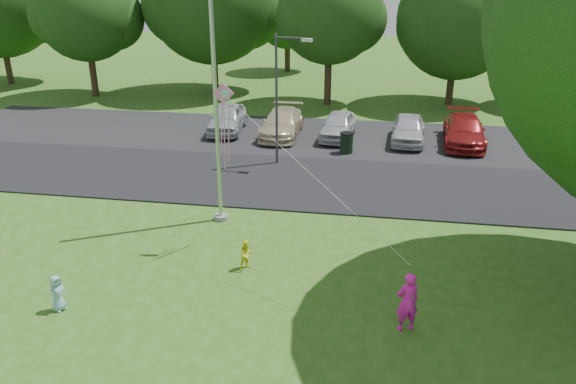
% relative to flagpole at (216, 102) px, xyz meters
% --- Properties ---
extents(ground, '(120.00, 120.00, 0.00)m').
position_rel_flagpole_xyz_m(ground, '(3.50, -5.00, -4.17)').
color(ground, '#2C5B18').
rests_on(ground, ground).
extents(park_road, '(60.00, 6.00, 0.06)m').
position_rel_flagpole_xyz_m(park_road, '(3.50, 4.00, -4.14)').
color(park_road, black).
rests_on(park_road, ground).
extents(parking_strip, '(42.00, 7.00, 0.06)m').
position_rel_flagpole_xyz_m(parking_strip, '(3.50, 10.50, -4.14)').
color(parking_strip, black).
rests_on(parking_strip, ground).
extents(flagpole, '(0.50, 0.50, 10.00)m').
position_rel_flagpole_xyz_m(flagpole, '(0.00, 0.00, 0.00)').
color(flagpole, '#B7BABF').
rests_on(flagpole, ground).
extents(street_lamp, '(1.58, 0.37, 5.63)m').
position_rel_flagpole_xyz_m(street_lamp, '(1.08, 6.05, -0.78)').
color(street_lamp, '#3F3F44').
rests_on(street_lamp, ground).
extents(trash_can, '(0.65, 0.65, 1.02)m').
position_rel_flagpole_xyz_m(trash_can, '(3.80, 8.00, -3.65)').
color(trash_can, black).
rests_on(trash_can, ground).
extents(tree_row, '(64.35, 11.94, 10.88)m').
position_rel_flagpole_xyz_m(tree_row, '(5.09, 19.23, 1.55)').
color(tree_row, '#332316').
rests_on(tree_row, ground).
extents(horizon_trees, '(77.46, 7.20, 7.02)m').
position_rel_flagpole_xyz_m(horizon_trees, '(7.56, 28.88, 0.14)').
color(horizon_trees, '#332316').
rests_on(horizon_trees, ground).
extents(parked_cars, '(14.10, 4.81, 1.41)m').
position_rel_flagpole_xyz_m(parked_cars, '(3.50, 10.37, -3.43)').
color(parked_cars, '#B2B7BF').
rests_on(parked_cars, ground).
extents(woman, '(0.67, 0.56, 1.57)m').
position_rel_flagpole_xyz_m(woman, '(6.16, -5.43, -3.38)').
color(woman, '#F020B1').
rests_on(woman, ground).
extents(child_yellow, '(0.56, 0.56, 0.92)m').
position_rel_flagpole_xyz_m(child_yellow, '(1.67, -3.18, -3.71)').
color(child_yellow, yellow).
rests_on(child_yellow, ground).
extents(child_blue, '(0.47, 0.57, 0.99)m').
position_rel_flagpole_xyz_m(child_blue, '(-2.60, -6.03, -3.67)').
color(child_blue, '#86BDCD').
rests_on(child_blue, ground).
extents(kite, '(5.72, 4.00, 3.36)m').
position_rel_flagpole_xyz_m(kite, '(0.89, -1.79, 0.17)').
color(kite, pink).
rests_on(kite, ground).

